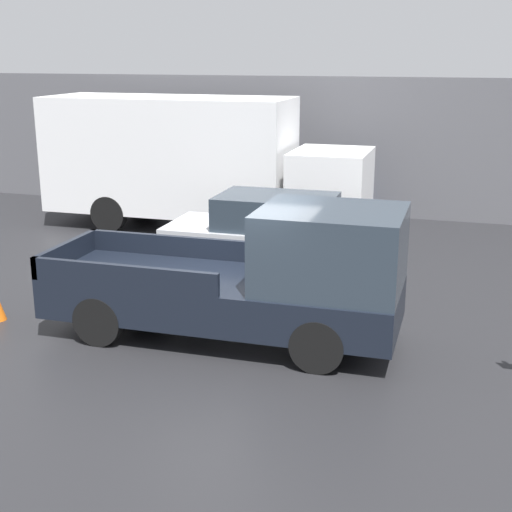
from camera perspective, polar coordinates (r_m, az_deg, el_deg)
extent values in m
plane|color=#232326|center=(11.78, -2.08, -6.70)|extent=(60.00, 60.00, 0.00)
cube|color=#56565B|center=(20.64, 6.71, 8.68)|extent=(28.00, 0.15, 3.89)
cube|color=black|center=(11.68, -2.75, -3.24)|extent=(5.75, 1.99, 0.67)
cube|color=#28333D|center=(10.96, 6.02, 0.59)|extent=(2.19, 1.87, 1.24)
cube|color=black|center=(12.82, -6.87, 0.84)|extent=(3.16, 0.10, 0.37)
cube|color=black|center=(11.18, -10.67, -1.61)|extent=(3.16, 0.10, 0.37)
cube|color=black|center=(12.70, -14.91, 0.26)|extent=(0.10, 1.99, 0.37)
cylinder|color=black|center=(12.16, 6.62, -4.00)|extent=(0.82, 0.26, 0.82)
cylinder|color=black|center=(10.55, 4.93, -7.15)|extent=(0.82, 0.26, 0.82)
cylinder|color=black|center=(13.19, -8.82, -2.47)|extent=(0.82, 0.26, 0.82)
cylinder|color=black|center=(11.73, -12.45, -5.06)|extent=(0.82, 0.26, 0.82)
cube|color=#B7BABF|center=(15.01, 1.16, 1.04)|extent=(4.39, 1.82, 0.70)
cube|color=#28333D|center=(14.82, 1.66, 3.58)|extent=(2.41, 1.60, 0.68)
cylinder|color=black|center=(15.57, 6.77, 0.36)|extent=(0.74, 0.22, 0.74)
cylinder|color=black|center=(14.04, 5.63, -1.36)|extent=(0.74, 0.22, 0.74)
cylinder|color=black|center=(16.23, -2.72, 1.10)|extent=(0.74, 0.22, 0.74)
cylinder|color=black|center=(14.77, -4.78, -0.46)|extent=(0.74, 0.22, 0.74)
cube|color=white|center=(18.00, 6.00, 5.63)|extent=(1.87, 2.28, 1.75)
cube|color=white|center=(19.16, -6.90, 8.09)|extent=(6.45, 2.40, 2.98)
cylinder|color=black|center=(19.26, 5.52, 3.74)|extent=(0.94, 0.30, 0.94)
cylinder|color=black|center=(17.23, 4.14, 2.30)|extent=(0.94, 0.30, 0.94)
cylinder|color=black|center=(20.89, -8.95, 4.59)|extent=(0.94, 0.30, 0.94)
cylinder|color=black|center=(19.04, -11.67, 3.34)|extent=(0.94, 0.30, 0.94)
cube|color=#194CB2|center=(20.48, 7.73, 4.46)|extent=(0.45, 0.40, 0.98)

